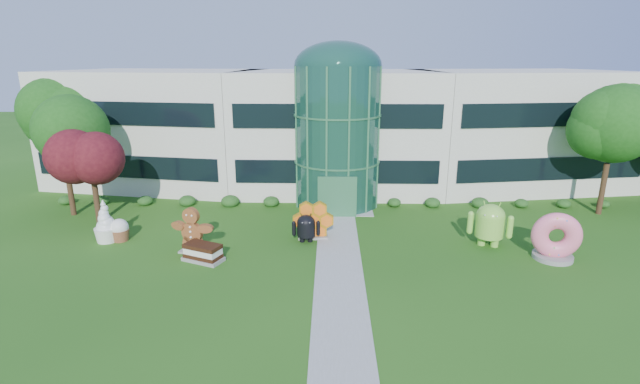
# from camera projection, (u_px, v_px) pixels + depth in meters

# --- Properties ---
(ground) EXTENTS (140.00, 140.00, 0.00)m
(ground) POSITION_uv_depth(u_px,v_px,m) (339.00, 277.00, 22.65)
(ground) COLOR #215114
(ground) RESTS_ON ground
(building) EXTENTS (46.00, 15.00, 9.30)m
(building) POSITION_uv_depth(u_px,v_px,m) (336.00, 128.00, 38.62)
(building) COLOR beige
(building) RESTS_ON ground
(atrium) EXTENTS (6.00, 6.00, 9.80)m
(atrium) POSITION_uv_depth(u_px,v_px,m) (337.00, 137.00, 32.79)
(atrium) COLOR #194738
(atrium) RESTS_ON ground
(walkway) EXTENTS (2.40, 20.00, 0.04)m
(walkway) POSITION_uv_depth(u_px,v_px,m) (339.00, 260.00, 24.56)
(walkway) COLOR #9E9E93
(walkway) RESTS_ON ground
(tree_red) EXTENTS (4.00, 4.00, 6.00)m
(tree_red) POSITION_uv_depth(u_px,v_px,m) (93.00, 178.00, 29.34)
(tree_red) COLOR #3F0C14
(tree_red) RESTS_ON ground
(trees_backdrop) EXTENTS (52.00, 8.00, 8.40)m
(trees_backdrop) POSITION_uv_depth(u_px,v_px,m) (337.00, 144.00, 33.94)
(trees_backdrop) COLOR #194F13
(trees_backdrop) RESTS_ON ground
(android_green) EXTENTS (2.98, 2.46, 2.90)m
(android_green) POSITION_uv_depth(u_px,v_px,m) (490.00, 222.00, 26.08)
(android_green) COLOR #84D143
(android_green) RESTS_ON ground
(android_black) EXTENTS (1.76, 1.24, 1.92)m
(android_black) POSITION_uv_depth(u_px,v_px,m) (306.00, 226.00, 26.76)
(android_black) COLOR black
(android_black) RESTS_ON ground
(donut) EXTENTS (2.76, 1.76, 2.65)m
(donut) POSITION_uv_depth(u_px,v_px,m) (556.00, 235.00, 24.40)
(donut) COLOR #EE5A77
(donut) RESTS_ON ground
(gingerbread) EXTENTS (2.99, 1.79, 2.59)m
(gingerbread) POSITION_uv_depth(u_px,v_px,m) (192.00, 230.00, 25.29)
(gingerbread) COLOR maroon
(gingerbread) RESTS_ON ground
(ice_cream_sandwich) EXTENTS (2.36, 1.81, 0.94)m
(ice_cream_sandwich) POSITION_uv_depth(u_px,v_px,m) (203.00, 252.00, 24.38)
(ice_cream_sandwich) COLOR black
(ice_cream_sandwich) RESTS_ON ground
(honeycomb) EXTENTS (2.63, 1.07, 2.03)m
(honeycomb) POSITION_uv_depth(u_px,v_px,m) (313.00, 222.00, 27.35)
(honeycomb) COLOR orange
(honeycomb) RESTS_ON ground
(froyo) EXTENTS (1.47, 1.47, 2.49)m
(froyo) POSITION_uv_depth(u_px,v_px,m) (105.00, 221.00, 26.78)
(froyo) COLOR white
(froyo) RESTS_ON ground
(cupcake) EXTENTS (1.26, 1.26, 1.34)m
(cupcake) POSITION_uv_depth(u_px,v_px,m) (120.00, 230.00, 27.02)
(cupcake) COLOR white
(cupcake) RESTS_ON ground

